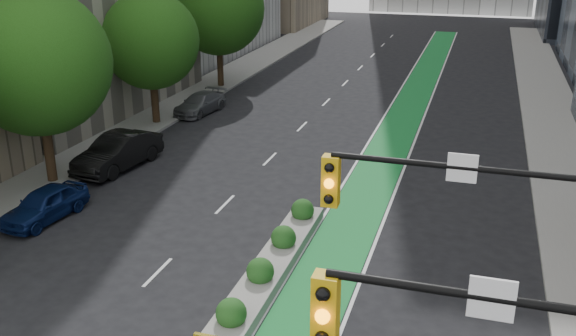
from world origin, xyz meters
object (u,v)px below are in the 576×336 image
Objects in this scene: bicycle at (328,311)px; median_planter at (271,264)px; parked_car_left_near at (45,204)px; parked_car_left_mid at (118,152)px; parked_car_left_far at (200,103)px.

median_planter is at bearing 126.27° from bicycle.
parked_car_left_near reaches higher than median_planter.
parked_car_left_mid is (-12.89, 10.03, 0.28)m from bicycle.
median_planter is 2.36× the size of parked_car_left_far.
bicycle is at bearing -43.60° from median_planter.
median_planter is 10.10m from parked_car_left_near.
parked_car_left_near is 16.47m from parked_car_left_far.
median_planter is 12.79m from parked_car_left_mid.
parked_car_left_far is at bearing 99.29° from parked_car_left_near.
bicycle is 0.42× the size of parked_car_left_mid.
median_planter is at bearing -1.73° from parked_car_left_near.
bicycle reaches higher than median_planter.
parked_car_left_near is (-12.57, 3.96, 0.11)m from bicycle.
parked_car_left_near is (-9.98, 1.50, 0.29)m from median_planter.
parked_car_left_mid reaches higher than parked_car_left_far.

